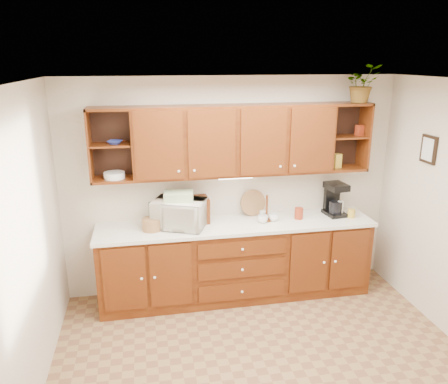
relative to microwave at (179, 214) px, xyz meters
name	(u,v)px	position (x,y,z in m)	size (l,w,h in m)	color
floor	(269,374)	(0.66, -1.46, -1.10)	(4.00, 4.00, 0.00)	olive
ceiling	(280,84)	(0.66, -1.46, 1.50)	(4.00, 4.00, 0.00)	white
back_wall	(231,186)	(0.66, 0.29, 0.20)	(4.00, 4.00, 0.00)	beige
left_wall	(18,265)	(-1.34, -1.46, 0.20)	(3.50, 3.50, 0.00)	beige
base_cabinets	(236,261)	(0.66, -0.01, -0.65)	(3.20, 0.60, 0.90)	#3E1507
countertop	(237,225)	(0.66, -0.02, -0.18)	(3.24, 0.64, 0.04)	white
upper_cabinets	(235,140)	(0.67, 0.13, 0.79)	(3.20, 0.33, 0.80)	#3E1507
undercabinet_light	(235,177)	(0.66, 0.08, 0.37)	(0.40, 0.05, 0.03)	white
framed_picture	(429,149)	(2.64, -0.56, 0.75)	(0.03, 0.24, 0.30)	black
wicker_basket	(152,224)	(-0.31, -0.04, -0.09)	(0.22, 0.22, 0.13)	#A17043
microwave	(179,214)	(0.00, 0.00, 0.00)	(0.58, 0.39, 0.32)	#EFE4CE
towel_stack	(179,196)	(0.00, 0.00, 0.21)	(0.32, 0.24, 0.10)	#EFE470
wine_bottle	(152,214)	(-0.30, 0.10, -0.02)	(0.07, 0.07, 0.28)	black
woven_tray	(253,214)	(0.92, 0.23, -0.15)	(0.32, 0.32, 0.02)	#A17043
bread_box	(190,210)	(0.14, 0.13, -0.01)	(0.42, 0.26, 0.30)	#3E1507
mug_tree	(267,217)	(1.03, 0.00, -0.11)	(0.29, 0.29, 0.32)	#3E1507
canister_red	(299,213)	(1.43, -0.01, -0.09)	(0.10, 0.10, 0.14)	maroon
canister_white	(340,209)	(1.95, 0.00, -0.07)	(0.07, 0.07, 0.18)	white
canister_yellow	(351,214)	(2.06, -0.08, -0.11)	(0.09, 0.09, 0.10)	gold
coffee_maker	(335,199)	(1.90, 0.06, 0.03)	(0.25, 0.30, 0.40)	black
bowl_stack	(115,142)	(-0.66, 0.11, 0.82)	(0.16, 0.16, 0.04)	navy
plate_stack	(114,175)	(-0.69, 0.10, 0.46)	(0.23, 0.23, 0.07)	white
pantry_box_yellow	(337,161)	(1.91, 0.10, 0.51)	(0.10, 0.07, 0.17)	gold
pantry_box_red	(360,130)	(2.18, 0.12, 0.86)	(0.08, 0.07, 0.13)	maroon
potted_plant	(362,84)	(2.13, 0.07, 1.41)	(0.39, 0.34, 0.43)	#999999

